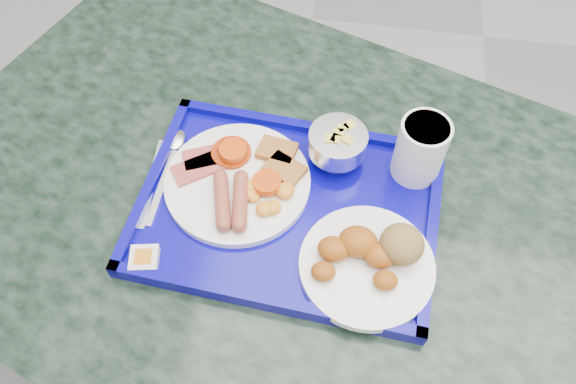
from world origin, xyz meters
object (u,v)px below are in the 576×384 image
at_px(main_plate, 241,181).
at_px(juice_cup, 421,148).
at_px(bread_plate, 371,258).
at_px(table, 286,258).
at_px(tray, 288,209).
at_px(fruit_bowl, 338,143).

xyz_separation_m(main_plate, juice_cup, (0.26, 0.07, 0.04)).
distance_m(bread_plate, juice_cup, 0.19).
relative_size(table, tray, 2.98).
distance_m(fruit_bowl, juice_cup, 0.12).
height_order(bread_plate, juice_cup, juice_cup).
relative_size(table, main_plate, 6.18).
distance_m(main_plate, fruit_bowl, 0.16).
height_order(bread_plate, fruit_bowl, same).
bearing_deg(juice_cup, main_plate, -165.06).
bearing_deg(fruit_bowl, juice_cup, -1.05).
xyz_separation_m(main_plate, bread_plate, (0.21, -0.10, 0.01)).
xyz_separation_m(main_plate, fruit_bowl, (0.14, 0.07, 0.03)).
relative_size(tray, bread_plate, 2.45).
relative_size(table, bread_plate, 7.30).
height_order(table, bread_plate, bread_plate).
bearing_deg(main_plate, tray, -19.98).
relative_size(bread_plate, fruit_bowl, 2.10).
height_order(main_plate, bread_plate, bread_plate).
bearing_deg(fruit_bowl, main_plate, -152.48).
xyz_separation_m(table, juice_cup, (0.19, 0.08, 0.26)).
relative_size(tray, main_plate, 2.08).
bearing_deg(juice_cup, tray, -152.06).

